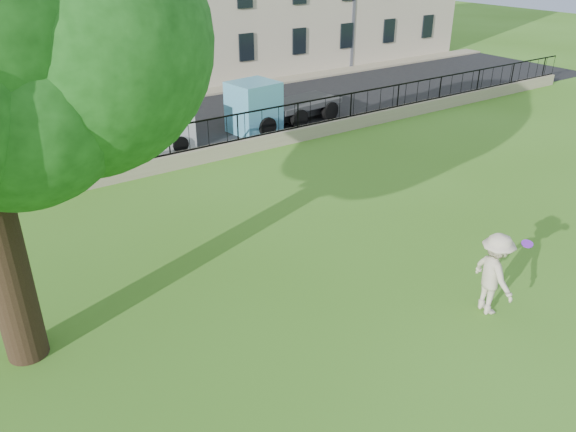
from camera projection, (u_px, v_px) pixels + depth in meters
ground at (386, 328)px, 12.94m from camera, size 120.00×120.00×0.00m
retaining_wall at (171, 162)px, 21.67m from camera, size 50.00×0.40×0.60m
iron_railing at (169, 141)px, 21.29m from camera, size 50.00×0.05×1.13m
street at (129, 137)px, 25.27m from camera, size 60.00×9.00×0.01m
sidewalk at (93, 110)px, 29.08m from camera, size 60.00×1.40×0.12m
man at (494, 274)px, 13.10m from camera, size 1.12×1.50×2.06m
frisbee at (527, 244)px, 13.15m from camera, size 0.31×0.32×0.12m
red_sedan at (32, 158)px, 21.00m from camera, size 4.18×1.82×1.34m
white_van at (132, 131)px, 22.82m from camera, size 4.94×2.15×2.03m
blue_truck at (283, 101)px, 26.52m from camera, size 5.69×2.58×2.31m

